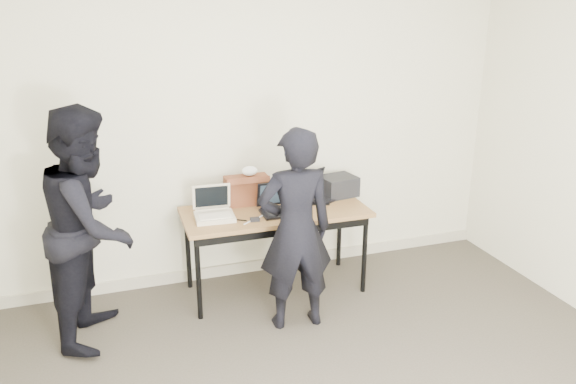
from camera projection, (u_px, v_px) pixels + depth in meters
name	position (u px, v px, depth m)	size (l,w,h in m)	color
room	(375.00, 218.00, 2.68)	(4.60, 4.60, 2.80)	#413B31
desk	(276.00, 217.00, 4.57)	(1.51, 0.66, 0.72)	brown
laptop_beige	(214.00, 212.00, 4.39)	(0.32, 0.31, 0.24)	beige
laptop_center	(278.00, 206.00, 4.51)	(0.30, 0.29, 0.23)	black
laptop_right	(318.00, 192.00, 4.83)	(0.42, 0.42, 0.23)	black
leather_satchel	(247.00, 189.00, 4.66)	(0.36, 0.18, 0.25)	brown
tissue	(250.00, 171.00, 4.62)	(0.13, 0.10, 0.08)	white
equipment_box	(338.00, 186.00, 4.88)	(0.30, 0.25, 0.17)	black
power_brick	(255.00, 219.00, 4.33)	(0.07, 0.04, 0.03)	black
cables	(281.00, 209.00, 4.57)	(1.14, 0.50, 0.01)	black
person_typist	(296.00, 230.00, 4.05)	(0.56, 0.36, 1.52)	black
person_observer	(90.00, 225.00, 3.91)	(0.82, 0.64, 1.70)	black
baseboard	(256.00, 265.00, 5.11)	(4.50, 0.03, 0.10)	#B5AD96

